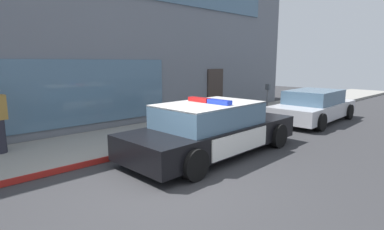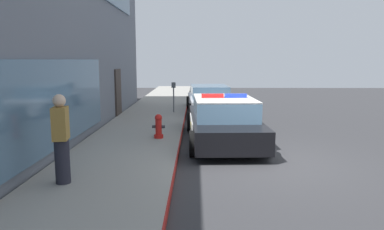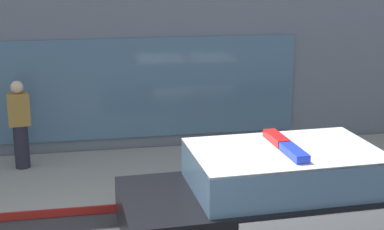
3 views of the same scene
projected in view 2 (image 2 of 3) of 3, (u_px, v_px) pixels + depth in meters
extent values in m
plane|color=#303033|center=(266.00, 164.00, 8.83)|extent=(48.00, 48.00, 0.00)
cube|color=gray|center=(118.00, 160.00, 8.86)|extent=(48.00, 2.83, 0.15)
cube|color=maroon|center=(177.00, 161.00, 8.84)|extent=(28.80, 0.04, 0.14)
cube|color=#382D28|center=(118.00, 94.00, 15.61)|extent=(1.00, 0.08, 2.10)
cube|color=black|center=(223.00, 126.00, 11.14)|extent=(5.26, 2.11, 0.60)
cube|color=silver|center=(217.00, 112.00, 12.76)|extent=(1.84, 1.93, 0.05)
cube|color=silver|center=(231.00, 132.00, 9.32)|extent=(1.52, 1.92, 0.05)
cube|color=silver|center=(191.00, 126.00, 11.01)|extent=(2.18, 0.12, 0.51)
cube|color=silver|center=(255.00, 126.00, 11.07)|extent=(2.18, 0.12, 0.51)
cube|color=yellow|center=(191.00, 126.00, 11.01)|extent=(0.22, 0.02, 0.26)
cube|color=slate|center=(224.00, 108.00, 10.85)|extent=(2.76, 1.82, 0.60)
cube|color=silver|center=(224.00, 98.00, 10.81)|extent=(2.76, 1.82, 0.04)
cube|color=red|center=(212.00, 96.00, 10.79)|extent=(0.23, 0.65, 0.11)
cube|color=blue|center=(235.00, 96.00, 10.81)|extent=(0.23, 0.65, 0.11)
cylinder|color=black|center=(190.00, 122.00, 12.83)|extent=(0.69, 0.25, 0.68)
cylinder|color=black|center=(244.00, 121.00, 12.89)|extent=(0.69, 0.25, 0.68)
cylinder|color=black|center=(194.00, 144.00, 9.45)|extent=(0.69, 0.25, 0.68)
cylinder|color=black|center=(266.00, 143.00, 9.50)|extent=(0.69, 0.25, 0.68)
cylinder|color=red|center=(159.00, 136.00, 11.03)|extent=(0.28, 0.28, 0.10)
cylinder|color=red|center=(159.00, 127.00, 10.99)|extent=(0.19, 0.19, 0.45)
sphere|color=red|center=(158.00, 118.00, 10.95)|extent=(0.22, 0.22, 0.22)
cylinder|color=#333338|center=(158.00, 115.00, 10.94)|extent=(0.06, 0.06, 0.05)
cylinder|color=#333338|center=(163.00, 127.00, 10.99)|extent=(0.09, 0.10, 0.09)
cylinder|color=#333338|center=(154.00, 127.00, 10.99)|extent=(0.09, 0.10, 0.09)
cylinder|color=#333338|center=(159.00, 127.00, 11.14)|extent=(0.10, 0.12, 0.12)
cube|color=#B7B7BC|center=(209.00, 103.00, 17.25)|extent=(4.78, 2.10, 0.56)
cube|color=slate|center=(209.00, 91.00, 17.17)|extent=(2.52, 1.79, 0.56)
cylinder|color=black|center=(188.00, 102.00, 18.76)|extent=(0.65, 0.24, 0.64)
cylinder|color=black|center=(224.00, 102.00, 18.84)|extent=(0.65, 0.24, 0.64)
cylinder|color=black|center=(191.00, 111.00, 15.70)|extent=(0.65, 0.24, 0.64)
cylinder|color=black|center=(234.00, 110.00, 15.79)|extent=(0.65, 0.24, 0.64)
cylinder|color=#23232D|center=(62.00, 161.00, 6.95)|extent=(0.28, 0.28, 0.85)
cube|color=olive|center=(60.00, 123.00, 6.84)|extent=(0.44, 0.32, 0.62)
sphere|color=beige|center=(59.00, 101.00, 6.78)|extent=(0.24, 0.24, 0.24)
cylinder|color=slate|center=(174.00, 100.00, 16.38)|extent=(0.06, 0.06, 1.10)
cube|color=#474C51|center=(174.00, 85.00, 16.28)|extent=(0.12, 0.18, 0.24)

